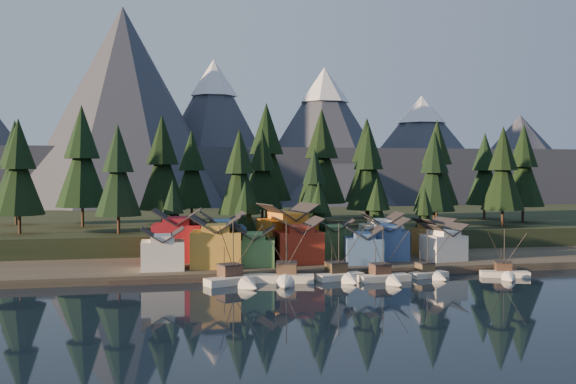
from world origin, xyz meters
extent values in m
plane|color=black|center=(0.00, 0.00, 0.00)|extent=(500.00, 500.00, 0.00)
cube|color=#332D25|center=(0.00, 40.00, 0.75)|extent=(400.00, 50.00, 1.50)
cube|color=black|center=(0.00, 90.00, 3.00)|extent=(420.00, 100.00, 6.00)
cube|color=#4B3E36|center=(0.00, 16.50, 0.50)|extent=(80.00, 4.00, 1.00)
cube|color=#3F4351|center=(0.00, 240.00, 15.00)|extent=(560.00, 160.00, 30.00)
cone|color=#3F4351|center=(-45.00, 180.00, 45.00)|extent=(100.00, 100.00, 90.00)
cone|color=#3F4351|center=(-5.00, 198.00, 36.00)|extent=(80.00, 80.00, 72.00)
cone|color=white|center=(-5.00, 198.00, 63.36)|extent=(22.40, 22.40, 17.28)
cone|color=#3F4351|center=(45.00, 186.00, 34.00)|extent=(84.00, 84.00, 68.00)
cone|color=white|center=(45.00, 186.00, 59.84)|extent=(23.52, 23.52, 16.32)
cone|color=#3F4351|center=(100.00, 202.00, 29.00)|extent=(92.00, 92.00, 58.00)
cone|color=white|center=(100.00, 202.00, 51.04)|extent=(25.76, 25.76, 13.92)
cone|color=#3F4351|center=(160.00, 210.00, 25.00)|extent=(88.00, 88.00, 50.00)
cube|color=beige|center=(-17.71, 12.00, 0.40)|extent=(11.52, 7.10, 1.82)
cone|color=beige|center=(-15.56, 6.34, 0.40)|extent=(4.52, 4.73, 3.41)
cube|color=black|center=(-17.71, 12.00, -0.28)|extent=(11.79, 7.25, 0.40)
cube|color=#4C3528|center=(-18.42, 13.89, 2.16)|extent=(4.61, 4.47, 2.04)
cube|color=#2A2728|center=(-18.42, 13.89, 3.29)|extent=(4.90, 4.77, 0.23)
cylinder|color=black|center=(-17.94, 12.63, 6.36)|extent=(0.20, 0.20, 10.22)
cylinder|color=black|center=(-19.23, 16.03, 3.75)|extent=(0.16, 0.16, 5.00)
cube|color=silver|center=(-8.23, 12.18, 0.40)|extent=(10.74, 5.77, 1.84)
cone|color=silver|center=(-9.56, 6.73, 0.40)|extent=(4.18, 4.21, 3.45)
cube|color=black|center=(-8.23, 12.18, -0.29)|extent=(10.99, 5.89, 0.40)
cube|color=brown|center=(-7.79, 13.99, 2.18)|extent=(4.39, 4.22, 2.07)
cube|color=#2A2728|center=(-7.79, 13.99, 3.33)|extent=(4.67, 4.50, 0.23)
cylinder|color=black|center=(-8.09, 12.78, 6.44)|extent=(0.21, 0.21, 10.35)
cylinder|color=black|center=(-7.29, 16.05, 3.79)|extent=(0.16, 0.16, 5.06)
cube|color=beige|center=(2.11, 12.42, 0.37)|extent=(9.31, 4.83, 1.69)
cone|color=beige|center=(3.07, 7.65, 0.37)|extent=(3.69, 3.59, 3.16)
cube|color=black|center=(2.11, 12.42, -0.26)|extent=(9.53, 4.93, 0.37)
cube|color=#413422|center=(1.80, 14.01, 2.00)|extent=(3.93, 3.76, 1.90)
cube|color=#2A2728|center=(1.80, 14.01, 3.06)|extent=(4.17, 4.01, 0.21)
cylinder|color=black|center=(2.01, 12.95, 5.90)|extent=(0.19, 0.19, 9.49)
cylinder|color=black|center=(1.44, 15.81, 3.48)|extent=(0.15, 0.15, 4.64)
cube|color=beige|center=(9.74, 9.48, 0.36)|extent=(9.93, 3.99, 1.63)
cone|color=beige|center=(10.26, 4.20, 0.36)|extent=(3.37, 3.59, 3.05)
cube|color=black|center=(9.74, 9.48, -0.25)|extent=(10.17, 4.07, 0.36)
cube|color=#463025|center=(9.56, 11.24, 1.93)|extent=(3.54, 3.36, 1.83)
cube|color=#2A2728|center=(9.56, 11.24, 2.95)|extent=(3.77, 3.58, 0.20)
cylinder|color=black|center=(9.68, 10.07, 5.70)|extent=(0.18, 0.18, 9.16)
cylinder|color=black|center=(9.36, 13.24, 3.36)|extent=(0.14, 0.14, 4.48)
cube|color=beige|center=(19.57, 11.69, 0.32)|extent=(7.86, 4.21, 1.45)
cone|color=beige|center=(20.42, 7.68, 0.32)|extent=(3.19, 3.06, 2.71)
cube|color=black|center=(19.57, 11.69, -0.23)|extent=(8.05, 4.29, 0.32)
cube|color=brown|center=(19.28, 13.02, 1.72)|extent=(3.40, 3.26, 1.63)
cube|color=#2A2728|center=(19.28, 13.02, 2.62)|extent=(3.61, 3.47, 0.18)
cylinder|color=black|center=(19.47, 12.13, 5.07)|extent=(0.16, 0.16, 8.14)
cylinder|color=black|center=(18.96, 14.53, 2.99)|extent=(0.13, 0.13, 3.98)
cube|color=silver|center=(34.15, 9.34, 0.32)|extent=(9.47, 5.53, 1.46)
cone|color=silver|center=(32.53, 4.63, 0.32)|extent=(3.60, 3.82, 2.74)
cube|color=black|center=(34.15, 9.34, -0.23)|extent=(9.70, 5.65, 0.32)
cube|color=#422F23|center=(34.68, 10.91, 1.74)|extent=(3.66, 3.54, 1.65)
cube|color=#2A2728|center=(34.68, 10.91, 2.65)|extent=(3.89, 3.78, 0.18)
cylinder|color=black|center=(34.32, 9.86, 5.12)|extent=(0.16, 0.16, 8.23)
cylinder|color=black|center=(35.29, 12.69, 3.02)|extent=(0.13, 0.13, 4.02)
cube|color=white|center=(-30.41, 22.22, 4.25)|extent=(8.07, 7.08, 5.50)
cube|color=white|center=(-30.41, 22.22, 7.55)|extent=(4.47, 6.90, 1.12)
cube|color=gold|center=(-19.97, 23.59, 5.01)|extent=(10.85, 9.94, 7.02)
cube|color=gold|center=(-19.97, 23.59, 9.19)|extent=(6.50, 9.15, 1.37)
cube|color=#4D8347|center=(-12.28, 24.05, 4.18)|extent=(9.38, 8.96, 5.36)
cube|color=#4D8347|center=(-12.28, 24.05, 7.41)|extent=(5.81, 8.09, 1.13)
cube|color=maroon|center=(-3.02, 25.44, 4.72)|extent=(9.16, 8.08, 6.45)
cube|color=maroon|center=(-3.02, 25.44, 8.58)|extent=(5.04, 7.91, 1.28)
cube|color=#395988|center=(9.91, 22.21, 4.13)|extent=(8.65, 8.65, 5.26)
cube|color=#395988|center=(9.91, 22.21, 7.26)|extent=(5.37, 7.86, 1.03)
cube|color=#3D5B91|center=(16.49, 26.38, 4.61)|extent=(9.47, 8.36, 6.22)
cube|color=#3D5B91|center=(16.49, 26.38, 8.30)|extent=(5.69, 7.62, 1.19)
cube|color=white|center=(28.00, 23.25, 4.15)|extent=(8.60, 7.78, 5.30)
cube|color=white|center=(28.00, 23.25, 7.33)|extent=(5.14, 7.15, 1.08)
cube|color=maroon|center=(-27.28, 33.63, 5.37)|extent=(10.75, 9.76, 7.74)
cube|color=maroon|center=(-27.28, 33.63, 9.92)|extent=(6.28, 9.15, 1.40)
cube|color=#396287|center=(-17.94, 31.09, 5.18)|extent=(9.30, 8.75, 7.35)
cube|color=#396287|center=(-17.94, 31.09, 9.48)|extent=(5.22, 8.46, 1.27)
cube|color=orange|center=(-3.32, 35.25, 5.61)|extent=(12.65, 11.38, 8.22)
cube|color=orange|center=(-3.32, 35.25, 10.47)|extent=(7.78, 10.18, 1.54)
cube|color=#43703C|center=(6.79, 32.74, 4.37)|extent=(9.24, 8.09, 5.74)
cube|color=#43703C|center=(6.79, 32.74, 7.80)|extent=(5.62, 7.28, 1.14)
cube|color=white|center=(17.83, 33.78, 4.89)|extent=(9.65, 8.81, 6.78)
cube|color=white|center=(17.83, 33.78, 8.88)|extent=(5.73, 8.15, 1.23)
cube|color=#A87B3B|center=(29.46, 31.50, 4.46)|extent=(8.52, 8.17, 5.92)
cube|color=#A87B3B|center=(29.46, 31.50, 7.92)|extent=(5.28, 7.37, 1.03)
cylinder|color=#332319|center=(-62.00, 52.00, 8.31)|extent=(0.70, 0.70, 4.62)
cone|color=black|center=(-62.00, 52.00, 18.32)|extent=(11.29, 11.29, 15.91)
cone|color=black|center=(-62.00, 52.00, 26.53)|extent=(7.70, 7.70, 11.55)
cylinder|color=#332319|center=(-50.00, 68.00, 8.74)|extent=(0.70, 0.70, 5.48)
cone|color=black|center=(-50.00, 68.00, 20.61)|extent=(13.39, 13.39, 18.87)
cone|color=black|center=(-50.00, 68.00, 30.35)|extent=(9.13, 9.13, 13.70)
cylinder|color=#332319|center=(-40.00, 48.00, 8.20)|extent=(0.70, 0.70, 4.40)
cone|color=black|center=(-40.00, 48.00, 17.74)|extent=(10.76, 10.76, 15.16)
cone|color=black|center=(-40.00, 48.00, 25.56)|extent=(7.34, 7.34, 11.01)
cylinder|color=#332319|center=(-30.00, 60.00, 8.49)|extent=(0.70, 0.70, 4.98)
cone|color=black|center=(-30.00, 60.00, 19.28)|extent=(12.17, 12.17, 17.15)
cone|color=black|center=(-30.00, 60.00, 28.13)|extent=(8.30, 8.30, 12.45)
cylinder|color=#332319|center=(-22.00, 75.00, 8.25)|extent=(0.70, 0.70, 4.50)
cone|color=black|center=(-22.00, 75.00, 17.99)|extent=(10.99, 10.99, 15.49)
cone|color=black|center=(-22.00, 75.00, 25.98)|extent=(7.49, 7.49, 11.24)
cylinder|color=#332319|center=(-12.00, 50.00, 8.15)|extent=(0.70, 0.70, 4.29)
cone|color=black|center=(-12.00, 50.00, 17.45)|extent=(10.49, 10.49, 14.79)
cone|color=black|center=(-12.00, 50.00, 25.08)|extent=(7.15, 7.15, 10.73)
cylinder|color=#332319|center=(-4.00, 65.00, 8.24)|extent=(0.70, 0.70, 4.49)
cone|color=black|center=(-4.00, 65.00, 17.96)|extent=(10.96, 10.96, 15.45)
cone|color=black|center=(-4.00, 65.00, 25.93)|extent=(7.48, 7.48, 11.21)
cylinder|color=#332319|center=(6.00, 48.00, 7.74)|extent=(0.70, 0.70, 3.49)
cone|color=black|center=(6.00, 48.00, 15.29)|extent=(8.52, 8.52, 12.00)
cone|color=black|center=(6.00, 48.00, 21.49)|extent=(5.81, 5.81, 8.71)
cylinder|color=#332319|center=(14.00, 72.00, 8.79)|extent=(0.70, 0.70, 5.59)
cone|color=black|center=(14.00, 72.00, 20.90)|extent=(13.66, 13.66, 19.24)
cone|color=black|center=(14.00, 72.00, 30.83)|extent=(9.31, 9.31, 13.97)
cylinder|color=#332319|center=(22.00, 55.00, 8.30)|extent=(0.70, 0.70, 4.60)
cone|color=black|center=(22.00, 55.00, 18.26)|extent=(11.24, 11.24, 15.84)
cone|color=black|center=(22.00, 55.00, 26.44)|extent=(7.66, 7.66, 11.50)
cylinder|color=#332319|center=(30.00, 80.00, 8.65)|extent=(0.70, 0.70, 5.30)
cone|color=black|center=(30.00, 80.00, 20.14)|extent=(12.96, 12.96, 18.26)
cone|color=black|center=(30.00, 80.00, 29.56)|extent=(8.84, 8.84, 13.25)
cylinder|color=#332319|center=(38.00, 50.00, 8.16)|extent=(0.70, 0.70, 4.32)
cone|color=black|center=(38.00, 50.00, 17.53)|extent=(10.57, 10.57, 14.89)
cone|color=black|center=(38.00, 50.00, 25.21)|extent=(7.20, 7.20, 10.81)
cylinder|color=#332319|center=(46.00, 66.00, 8.52)|extent=(0.70, 0.70, 5.04)
cone|color=black|center=(46.00, 66.00, 19.43)|extent=(12.31, 12.31, 17.35)
cone|color=black|center=(46.00, 66.00, 28.38)|extent=(8.39, 8.39, 12.59)
cylinder|color=#332319|center=(56.00, 48.00, 8.27)|extent=(0.70, 0.70, 4.54)
cone|color=black|center=(56.00, 48.00, 18.11)|extent=(11.10, 11.10, 15.64)
cone|color=black|center=(56.00, 48.00, 26.19)|extent=(7.57, 7.57, 11.35)
cylinder|color=#332319|center=(64.00, 72.00, 8.25)|extent=(0.70, 0.70, 4.50)
cone|color=black|center=(64.00, 72.00, 18.00)|extent=(11.00, 11.00, 15.50)
cone|color=black|center=(64.00, 72.00, 26.00)|extent=(7.50, 7.50, 11.25)
cylinder|color=#332319|center=(0.00, 82.00, 9.00)|extent=(0.70, 0.70, 5.99)
cone|color=black|center=(0.00, 82.00, 21.98)|extent=(14.65, 14.65, 20.64)
cone|color=black|center=(0.00, 82.00, 32.63)|extent=(9.99, 9.99, 14.98)
cylinder|color=#332319|center=(-68.00, 78.00, 8.44)|extent=(0.70, 0.70, 4.88)
cone|color=black|center=(-68.00, 78.00, 19.01)|extent=(11.93, 11.93, 16.81)
cone|color=black|center=(-68.00, 78.00, 27.69)|extent=(8.13, 8.13, 12.20)
cylinder|color=#332319|center=(68.00, 58.00, 8.40)|extent=(0.70, 0.70, 4.80)
cone|color=black|center=(68.00, 58.00, 18.80)|extent=(11.73, 11.73, 16.53)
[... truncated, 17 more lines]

